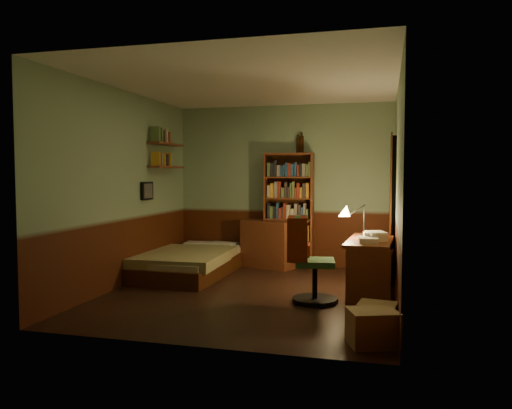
% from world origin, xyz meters
% --- Properties ---
extents(floor, '(3.50, 4.00, 0.02)m').
position_xyz_m(floor, '(0.00, 0.00, -0.01)').
color(floor, black).
rests_on(floor, ground).
extents(ceiling, '(3.50, 4.00, 0.02)m').
position_xyz_m(ceiling, '(0.00, 0.00, 2.61)').
color(ceiling, silver).
rests_on(ceiling, wall_back).
extents(wall_back, '(3.50, 0.02, 2.60)m').
position_xyz_m(wall_back, '(0.00, 2.01, 1.30)').
color(wall_back, gray).
rests_on(wall_back, ground).
extents(wall_left, '(0.02, 4.00, 2.60)m').
position_xyz_m(wall_left, '(-1.76, 0.00, 1.30)').
color(wall_left, gray).
rests_on(wall_left, ground).
extents(wall_right, '(0.02, 4.00, 2.60)m').
position_xyz_m(wall_right, '(1.76, 0.00, 1.30)').
color(wall_right, gray).
rests_on(wall_right, ground).
extents(wall_front, '(3.50, 0.02, 2.60)m').
position_xyz_m(wall_front, '(0.00, -2.01, 1.30)').
color(wall_front, gray).
rests_on(wall_front, ground).
extents(doorway, '(0.06, 0.90, 2.00)m').
position_xyz_m(doorway, '(1.72, 1.30, 1.00)').
color(doorway, black).
rests_on(doorway, ground).
extents(door_trim, '(0.02, 0.98, 2.08)m').
position_xyz_m(door_trim, '(1.69, 1.30, 1.00)').
color(door_trim, '#3A1B0B').
rests_on(door_trim, ground).
extents(bed, '(1.15, 2.09, 0.61)m').
position_xyz_m(bed, '(-1.19, 0.94, 0.31)').
color(bed, olive).
rests_on(bed, ground).
extents(dresser, '(0.94, 0.69, 0.75)m').
position_xyz_m(dresser, '(-0.18, 1.76, 0.38)').
color(dresser, brown).
rests_on(dresser, ground).
extents(mini_stereo, '(0.29, 0.24, 0.15)m').
position_xyz_m(mini_stereo, '(-0.01, 1.89, 0.82)').
color(mini_stereo, '#B2B2B7').
rests_on(mini_stereo, dresser).
extents(bookshelf, '(0.79, 0.27, 1.83)m').
position_xyz_m(bookshelf, '(0.12, 1.85, 0.91)').
color(bookshelf, brown).
rests_on(bookshelf, ground).
extents(bottle_left, '(0.08, 0.08, 0.24)m').
position_xyz_m(bottle_left, '(0.25, 1.96, 1.94)').
color(bottle_left, black).
rests_on(bottle_left, bookshelf).
extents(bottle_right, '(0.08, 0.08, 0.27)m').
position_xyz_m(bottle_right, '(0.30, 1.96, 1.96)').
color(bottle_right, black).
rests_on(bottle_right, bookshelf).
extents(desk, '(0.60, 1.30, 0.68)m').
position_xyz_m(desk, '(1.44, 0.37, 0.34)').
color(desk, brown).
rests_on(desk, ground).
extents(paper_stack, '(0.29, 0.33, 0.11)m').
position_xyz_m(paper_stack, '(1.51, 0.25, 0.74)').
color(paper_stack, silver).
rests_on(paper_stack, desk).
extents(desk_lamp, '(0.22, 0.22, 0.68)m').
position_xyz_m(desk_lamp, '(1.35, 0.61, 1.02)').
color(desk_lamp, black).
rests_on(desk_lamp, desk).
extents(office_chair, '(0.62, 0.57, 1.12)m').
position_xyz_m(office_chair, '(0.84, -0.26, 0.56)').
color(office_chair, '#315D32').
rests_on(office_chair, ground).
extents(red_jacket, '(0.27, 0.44, 0.50)m').
position_xyz_m(red_jacket, '(0.69, -0.05, 1.36)').
color(red_jacket, maroon).
rests_on(red_jacket, office_chair).
extents(wall_shelf_lower, '(0.20, 0.90, 0.03)m').
position_xyz_m(wall_shelf_lower, '(-1.64, 1.10, 1.60)').
color(wall_shelf_lower, brown).
rests_on(wall_shelf_lower, wall_left).
extents(wall_shelf_upper, '(0.20, 0.90, 0.03)m').
position_xyz_m(wall_shelf_upper, '(-1.64, 1.10, 1.95)').
color(wall_shelf_upper, brown).
rests_on(wall_shelf_upper, wall_left).
extents(framed_picture, '(0.04, 0.32, 0.26)m').
position_xyz_m(framed_picture, '(-1.72, 0.60, 1.25)').
color(framed_picture, black).
rests_on(framed_picture, wall_left).
extents(cardboard_box_a, '(0.50, 0.45, 0.31)m').
position_xyz_m(cardboard_box_a, '(1.53, -1.57, 0.15)').
color(cardboard_box_a, '#A08454').
rests_on(cardboard_box_a, ground).
extents(cardboard_box_b, '(0.39, 0.34, 0.25)m').
position_xyz_m(cardboard_box_b, '(1.56, -1.09, 0.13)').
color(cardboard_box_b, '#A08454').
rests_on(cardboard_box_b, ground).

